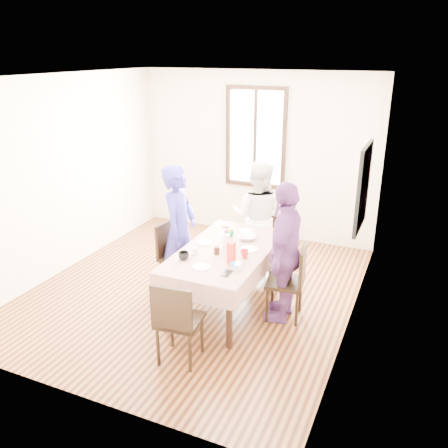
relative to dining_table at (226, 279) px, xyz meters
The scene contains 31 objects.
ground 0.70m from the dining_table, 157.12° to the left, with size 4.50×4.50×0.00m, color black.
back_wall 2.72m from the dining_table, 102.35° to the left, with size 4.00×4.00×0.00m, color beige.
right_wall 1.77m from the dining_table, ahead, with size 4.50×4.50×0.00m, color beige.
window_frame 2.82m from the dining_table, 102.45° to the left, with size 1.02×0.06×1.62m, color black.
window_pane 2.83m from the dining_table, 102.40° to the left, with size 0.90×0.02×1.50m, color white.
art_poster 1.93m from the dining_table, 20.21° to the left, with size 0.04×0.76×0.96m, color red.
dining_table is the anchor object (origin of this frame).
tablecloth 0.38m from the dining_table, ahead, with size 0.99×1.79×0.01m, color #520A00.
chair_left 0.75m from the dining_table, 167.84° to the left, with size 0.42×0.42×0.91m, color black.
chair_right 0.73m from the dining_table, ahead, with size 0.42×0.42×0.91m, color black.
chair_far 1.15m from the dining_table, 90.00° to the left, with size 0.42×0.42×0.91m, color black.
chair_near 1.15m from the dining_table, 90.00° to the right, with size 0.42×0.42×0.91m, color black.
person_left 0.86m from the dining_table, 167.51° to the left, with size 0.61×0.40×1.68m, color navy.
person_far 1.21m from the dining_table, 90.00° to the left, with size 0.77×0.60×1.59m, color white.
person_right 0.84m from the dining_table, ahead, with size 0.97×0.40×1.66m, color #613270.
mug_black 0.71m from the dining_table, 124.51° to the right, with size 0.12×0.12×0.09m, color black.
mug_flag 0.54m from the dining_table, 23.62° to the right, with size 0.10×0.10×0.09m, color red.
mug_green 0.60m from the dining_table, 105.66° to the left, with size 0.10×0.10×0.08m, color #0C7226.
serving_bowl 0.58m from the dining_table, 72.72° to the left, with size 0.21×0.21×0.05m, color white.
juice_carton 0.64m from the dining_table, 57.45° to the right, with size 0.08×0.08×0.25m, color red.
butter_tub 0.68m from the dining_table, 54.99° to the right, with size 0.11×0.11×0.06m, color white.
jam_jar 0.47m from the dining_table, 102.62° to the right, with size 0.07×0.07×0.09m, color black.
drinking_glass 0.58m from the dining_table, 132.37° to the right, with size 0.06×0.06×0.09m, color silver.
smartphone 0.76m from the dining_table, 65.56° to the right, with size 0.08×0.16×0.01m, color black.
flower_vase 0.47m from the dining_table, 109.59° to the left, with size 0.08×0.08×0.16m, color silver.
plate_left 0.51m from the dining_table, 165.90° to the left, with size 0.20×0.20×0.01m, color white.
plate_right 0.48m from the dining_table, 21.21° to the left, with size 0.20×0.20×0.01m, color white.
plate_far 0.76m from the dining_table, 87.88° to the left, with size 0.20×0.20×0.01m, color white.
plate_near 0.68m from the dining_table, 94.51° to the right, with size 0.20×0.20×0.01m, color white.
butter_lid 0.71m from the dining_table, 54.99° to the right, with size 0.12×0.12×0.01m, color blue.
flower_bunch 0.60m from the dining_table, 109.59° to the left, with size 0.09×0.09×0.10m, color yellow, non-canonical shape.
Camera 1 is at (2.57, -4.90, 2.98)m, focal length 37.55 mm.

